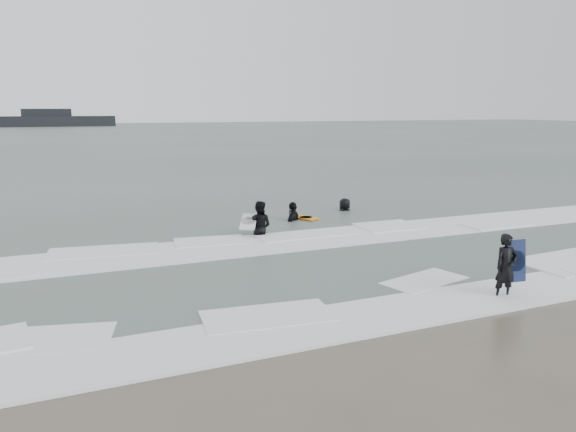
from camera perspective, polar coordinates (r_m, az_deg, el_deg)
name	(u,v)px	position (r m, az deg, el deg)	size (l,w,h in m)	color
ground	(376,305)	(12.54, 8.98, -8.94)	(320.00, 320.00, 0.00)	brown
sea	(96,137)	(90.31, -18.90, 7.65)	(320.00, 320.00, 0.00)	#47544C
surfer_centre	(504,298)	(13.71, 21.05, -7.82)	(0.55, 0.36, 1.51)	black
surfer_wading	(259,236)	(18.90, -2.92, -2.05)	(0.85, 0.66, 1.75)	black
surfer_right_near	(293,221)	(21.34, 0.53, -0.54)	(1.11, 0.46, 1.90)	black
surfer_right_far	(345,212)	(23.44, 5.78, 0.44)	(0.84, 0.55, 1.72)	black
surf_foam	(306,262)	(15.64, 1.85, -4.65)	(30.03, 9.06, 0.09)	white
bodyboards	(334,229)	(17.67, 4.73, -1.34)	(4.31, 10.53, 1.25)	#0E1941
vessel_horizon	(47,120)	(145.10, -23.27, 8.94)	(30.37, 5.42, 4.12)	black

